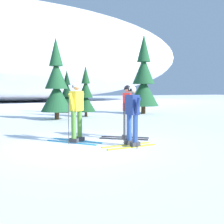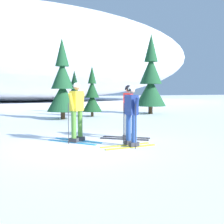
# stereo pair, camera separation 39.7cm
# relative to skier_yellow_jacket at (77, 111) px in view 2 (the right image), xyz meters

# --- Properties ---
(ground_plane) EXTENTS (120.00, 120.00, 0.00)m
(ground_plane) POSITION_rel_skier_yellow_jacket_xyz_m (0.09, -0.49, -0.99)
(ground_plane) COLOR white
(skier_yellow_jacket) EXTENTS (1.55, 1.61, 1.86)m
(skier_yellow_jacket) POSITION_rel_skier_yellow_jacket_xyz_m (0.00, 0.00, 0.00)
(skier_yellow_jacket) COLOR #2893CC
(skier_yellow_jacket) RESTS_ON ground
(skier_red_jacket) EXTENTS (1.61, 1.27, 1.79)m
(skier_red_jacket) POSITION_rel_skier_yellow_jacket_xyz_m (1.73, 0.01, -0.03)
(skier_red_jacket) COLOR black
(skier_red_jacket) RESTS_ON ground
(skier_navy_jacket) EXTENTS (1.63, 0.79, 1.75)m
(skier_navy_jacket) POSITION_rel_skier_yellow_jacket_xyz_m (1.34, -1.18, -0.07)
(skier_navy_jacket) COLOR gold
(skier_navy_jacket) RESTS_ON ground
(pine_tree_center_left) EXTENTS (1.72, 1.72, 4.45)m
(pine_tree_center_left) POSITION_rel_skier_yellow_jacket_xyz_m (0.65, 6.79, 0.88)
(pine_tree_center_left) COLOR #47301E
(pine_tree_center_left) RESTS_ON ground
(pine_tree_center_right) EXTENTS (1.16, 1.16, 3.00)m
(pine_tree_center_right) POSITION_rel_skier_yellow_jacket_xyz_m (2.17, 11.03, 0.27)
(pine_tree_center_right) COLOR #47301E
(pine_tree_center_right) RESTS_ON ground
(pine_tree_right) EXTENTS (1.18, 1.18, 3.06)m
(pine_tree_right) POSITION_rel_skier_yellow_jacket_xyz_m (2.59, 7.75, 0.29)
(pine_tree_right) COLOR #47301E
(pine_tree_right) RESTS_ON ground
(pine_tree_far_right) EXTENTS (2.07, 2.07, 5.35)m
(pine_tree_far_right) POSITION_rel_skier_yellow_jacket_xyz_m (6.81, 8.29, 1.25)
(pine_tree_far_right) COLOR #47301E
(pine_tree_far_right) RESTS_ON ground
(snow_ridge_background) EXTENTS (49.97, 21.85, 12.90)m
(snow_ridge_background) POSITION_rel_skier_yellow_jacket_xyz_m (-1.44, 30.93, 5.46)
(snow_ridge_background) COLOR white
(snow_ridge_background) RESTS_ON ground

